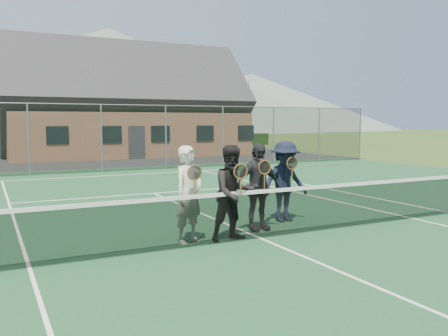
# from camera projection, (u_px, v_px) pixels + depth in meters

# --- Properties ---
(ground) EXTENTS (220.00, 220.00, 0.00)m
(ground) POSITION_uv_depth(u_px,v_px,m) (77.00, 161.00, 26.83)
(ground) COLOR #314B1A
(ground) RESTS_ON ground
(court_surface) EXTENTS (30.00, 30.00, 0.02)m
(court_surface) POSITION_uv_depth(u_px,v_px,m) (260.00, 239.00, 9.08)
(court_surface) COLOR #1C4C2B
(court_surface) RESTS_ON ground
(hedge_row) EXTENTS (40.00, 1.20, 1.10)m
(hedge_row) POSITION_uv_depth(u_px,v_px,m) (50.00, 143.00, 37.43)
(hedge_row) COLOR black
(hedge_row) RESTS_ON ground
(hill_centre) EXTENTS (120.00, 120.00, 22.00)m
(hill_centre) POSITION_uv_depth(u_px,v_px,m) (110.00, 80.00, 101.32)
(hill_centre) COLOR slate
(hill_centre) RESTS_ON ground
(hill_east) EXTENTS (90.00, 90.00, 14.00)m
(hill_east) POSITION_uv_depth(u_px,v_px,m) (251.00, 102.00, 117.48)
(hill_east) COLOR slate
(hill_east) RESTS_ON ground
(court_markings) EXTENTS (11.03, 23.83, 0.01)m
(court_markings) POSITION_uv_depth(u_px,v_px,m) (260.00, 238.00, 9.08)
(court_markings) COLOR white
(court_markings) RESTS_ON court_surface
(tennis_net) EXTENTS (11.68, 0.08, 1.10)m
(tennis_net) POSITION_uv_depth(u_px,v_px,m) (260.00, 212.00, 9.03)
(tennis_net) COLOR slate
(tennis_net) RESTS_ON ground
(perimeter_fence) EXTENTS (30.07, 0.07, 3.02)m
(perimeter_fence) POSITION_uv_depth(u_px,v_px,m) (102.00, 138.00, 20.92)
(perimeter_fence) COLOR slate
(perimeter_fence) RESTS_ON ground
(clubhouse) EXTENTS (15.60, 8.20, 7.70)m
(clubhouse) POSITION_uv_depth(u_px,v_px,m) (126.00, 96.00, 31.79)
(clubhouse) COLOR #9E6B4C
(clubhouse) RESTS_ON ground
(tree_c) EXTENTS (3.20, 3.20, 7.77)m
(tree_c) POSITION_uv_depth(u_px,v_px,m) (72.00, 78.00, 38.70)
(tree_c) COLOR #3A2715
(tree_c) RESTS_ON ground
(tree_d) EXTENTS (3.20, 3.20, 7.77)m
(tree_d) POSITION_uv_depth(u_px,v_px,m) (185.00, 83.00, 43.21)
(tree_d) COLOR #342512
(tree_d) RESTS_ON ground
(tree_e) EXTENTS (3.20, 3.20, 7.77)m
(tree_e) POSITION_uv_depth(u_px,v_px,m) (243.00, 85.00, 45.91)
(tree_e) COLOR #3D2816
(tree_e) RESTS_ON ground
(player_a) EXTENTS (0.78, 0.67, 1.80)m
(player_a) POSITION_uv_depth(u_px,v_px,m) (189.00, 194.00, 8.69)
(player_a) COLOR beige
(player_a) RESTS_ON court_surface
(player_b) EXTENTS (0.91, 0.72, 1.80)m
(player_b) POSITION_uv_depth(u_px,v_px,m) (234.00, 193.00, 8.90)
(player_b) COLOR black
(player_b) RESTS_ON court_surface
(player_c) EXTENTS (1.07, 0.52, 1.80)m
(player_c) POSITION_uv_depth(u_px,v_px,m) (257.00, 187.00, 9.70)
(player_c) COLOR #232328
(player_c) RESTS_ON court_surface
(player_d) EXTENTS (1.19, 0.72, 1.80)m
(player_d) POSITION_uv_depth(u_px,v_px,m) (285.00, 182.00, 10.58)
(player_d) COLOR black
(player_d) RESTS_ON court_surface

